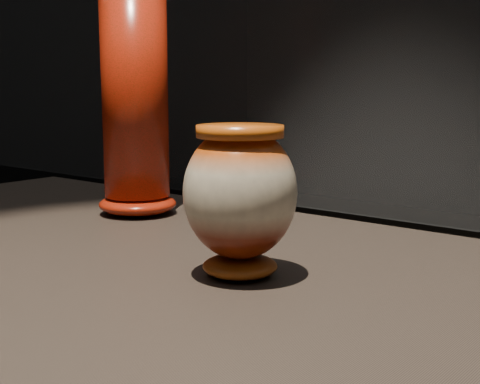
% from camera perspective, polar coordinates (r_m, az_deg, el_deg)
% --- Properties ---
extents(main_vase, '(0.16, 0.16, 0.18)m').
position_cam_1_polar(main_vase, '(0.79, 0.00, -0.24)').
color(main_vase, '#641A08').
rests_on(main_vase, display_plinth).
extents(tall_vase, '(0.16, 0.16, 0.43)m').
position_cam_1_polar(tall_vase, '(1.18, -8.95, 8.19)').
color(tall_vase, '#B41A0C').
rests_on(tall_vase, display_plinth).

